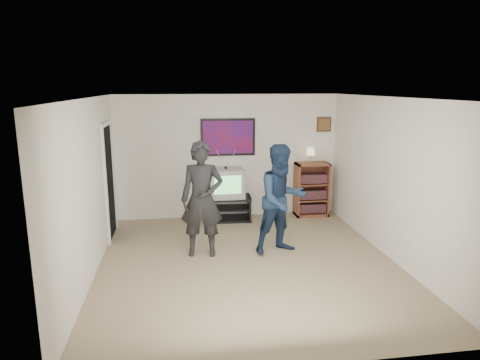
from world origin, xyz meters
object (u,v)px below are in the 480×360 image
object	(u,v)px
person_tall	(202,199)
bookshelf	(312,189)
media_stand	(227,208)
person_short	(282,199)
crt_television	(226,183)

from	to	relation	value
person_tall	bookshelf	bearing A→B (deg)	44.24
media_stand	person_short	xyz separation A→B (m)	(0.67, -1.82, 0.65)
person_tall	person_short	distance (m)	1.27
bookshelf	media_stand	bearing A→B (deg)	-178.39
crt_television	person_short	world-z (taller)	person_short
person_tall	crt_television	bearing A→B (deg)	78.72
media_stand	person_tall	world-z (taller)	person_tall
media_stand	person_short	size ratio (longest dim) A/B	0.56
person_short	person_tall	bearing A→B (deg)	159.99
crt_television	person_short	size ratio (longest dim) A/B	0.38
person_tall	person_short	bearing A→B (deg)	3.94
media_stand	bookshelf	world-z (taller)	bookshelf
media_stand	crt_television	distance (m)	0.53
crt_television	person_short	distance (m)	1.95
crt_television	bookshelf	bearing A→B (deg)	-0.33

